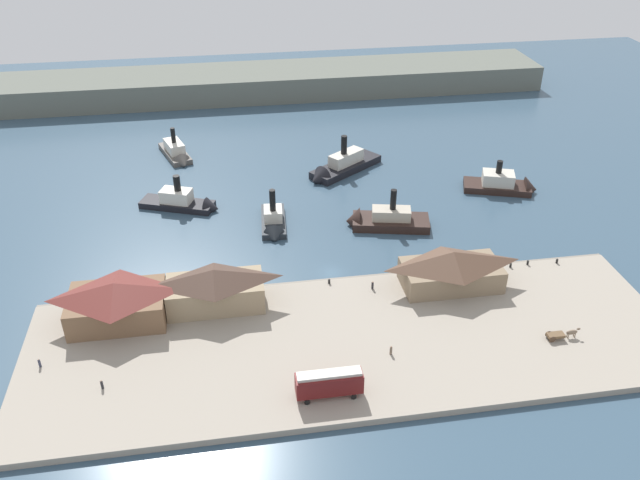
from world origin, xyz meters
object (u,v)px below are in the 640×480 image
ferry_shed_west_terminal (117,301)px  ferry_outer_harbor (506,185)px  ferry_mid_harbor (177,153)px  pedestrian_standing_center (40,363)px  mooring_post_west (329,281)px  ferry_shed_central_terminal (452,268)px  pedestrian_walking_east (102,385)px  ferry_shed_east_terminal (215,288)px  ferry_approaching_west (274,223)px  mooring_post_east (511,265)px  pedestrian_by_tram (373,285)px  street_tram (329,382)px  ferry_departing_north (339,168)px  horse_cart (562,334)px  mooring_post_center_west (557,261)px  ferry_moored_west (185,202)px  mooring_post_center_east (528,263)px  ferry_approaching_east (380,220)px  pedestrian_at_waters_edge (391,350)px

ferry_shed_west_terminal → ferry_outer_harbor: 96.00m
ferry_outer_harbor → ferry_mid_harbor: bearing=158.0°
pedestrian_standing_center → ferry_outer_harbor: bearing=26.3°
ferry_shed_west_terminal → mooring_post_west: (38.22, 4.89, -3.45)m
ferry_shed_central_terminal → pedestrian_walking_east: 64.28m
ferry_shed_east_terminal → ferry_approaching_west: (13.11, 27.95, -3.74)m
pedestrian_walking_east → pedestrian_standing_center: bearing=147.8°
ferry_shed_east_terminal → mooring_post_east: (57.60, 3.25, -3.45)m
ferry_approaching_west → pedestrian_by_tram: bearing=-59.9°
street_tram → ferry_departing_north: size_ratio=0.46×
ferry_shed_west_terminal → ferry_outer_harbor: (87.84, 38.57, -3.55)m
pedestrian_standing_center → ferry_approaching_west: size_ratio=0.10×
ferry_shed_east_terminal → horse_cart: 60.28m
mooring_post_center_west → ferry_shed_west_terminal: bearing=-176.9°
horse_cart → pedestrian_standing_center: (-85.53, 6.66, -0.18)m
pedestrian_standing_center → mooring_post_center_west: size_ratio=1.81×
mooring_post_center_west → ferry_departing_north: ferry_departing_north is taller
ferry_outer_harbor → ferry_moored_west: size_ratio=0.96×
ferry_shed_west_terminal → ferry_departing_north: (49.37, 54.57, -3.46)m
ferry_approaching_west → ferry_shed_central_terminal: bearing=-42.9°
mooring_post_center_west → street_tram: bearing=-150.6°
pedestrian_standing_center → mooring_post_center_east: (89.62, 15.57, -0.29)m
ferry_moored_west → ferry_approaching_east: 45.43m
pedestrian_at_waters_edge → ferry_mid_harbor: bearing=112.9°
ferry_shed_central_terminal → pedestrian_by_tram: ferry_shed_central_terminal is taller
mooring_post_center_east → ferry_departing_north: 57.36m
pedestrian_by_tram → mooring_post_center_east: 32.46m
pedestrian_at_waters_edge → ferry_outer_harbor: (43.06, 55.08, -0.43)m
ferry_moored_west → horse_cart: bearing=-42.9°
horse_cart → ferry_moored_west: (-63.49, 59.00, -0.56)m
street_tram → mooring_post_east: 50.38m
pedestrian_at_waters_edge → ferry_approaching_east: size_ratio=0.09×
mooring_post_west → ferry_mid_harbor: ferry_mid_harbor is taller
mooring_post_center_west → ferry_mid_harbor: 100.93m
pedestrian_standing_center → ferry_departing_north: ferry_departing_north is taller
ferry_shed_east_terminal → ferry_outer_harbor: (70.94, 37.18, -3.55)m
ferry_outer_harbor → ferry_approaching_east: size_ratio=0.96×
mooring_post_west → horse_cart: bearing=-31.6°
mooring_post_east → ferry_approaching_east: ferry_approaching_east is taller
pedestrian_by_tram → pedestrian_at_waters_edge: (-1.17, -18.38, 0.01)m
mooring_post_center_east → ferry_approaching_west: (-48.24, 24.33, -0.29)m
horse_cart → pedestrian_walking_east: bearing=179.9°
mooring_post_center_east → mooring_post_east: same height
pedestrian_by_tram → pedestrian_at_waters_edge: 18.42m
ferry_shed_central_terminal → ferry_approaching_west: bearing=137.1°
ferry_shed_east_terminal → ferry_mid_harbor: bearing=97.3°
mooring_post_east → mooring_post_west: size_ratio=1.00×
mooring_post_west → ferry_departing_north: size_ratio=0.04×
pedestrian_by_tram → mooring_post_east: pedestrian_by_tram is taller
ferry_outer_harbor → mooring_post_center_west: bearing=-96.1°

